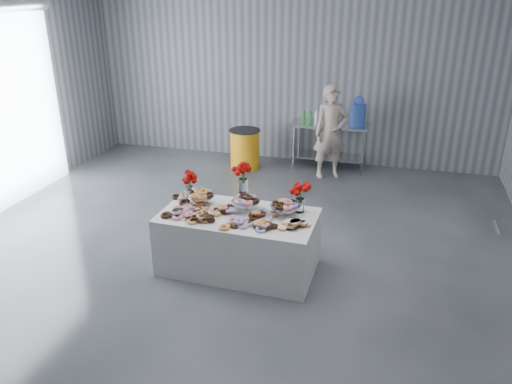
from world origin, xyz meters
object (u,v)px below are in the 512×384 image
at_px(person, 331,132).
at_px(prep_table, 330,138).
at_px(water_jug, 358,112).
at_px(trash_barrel, 245,149).
at_px(display_table, 239,242).

bearing_deg(person, prep_table, 73.83).
relative_size(water_jug, trash_barrel, 0.72).
bearing_deg(person, trash_barrel, 154.54).
xyz_separation_m(prep_table, trash_barrel, (-1.58, -0.40, -0.23)).
relative_size(prep_table, person, 0.88).
relative_size(display_table, prep_table, 1.27).
bearing_deg(person, display_table, -124.82).
height_order(prep_table, water_jug, water_jug).
height_order(prep_table, person, person).
distance_m(prep_table, trash_barrel, 1.65).
bearing_deg(trash_barrel, display_table, -74.75).
bearing_deg(display_table, person, 79.58).
xyz_separation_m(person, trash_barrel, (-1.64, 0.03, -0.46)).
height_order(water_jug, person, person).
bearing_deg(prep_table, water_jug, -0.00).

